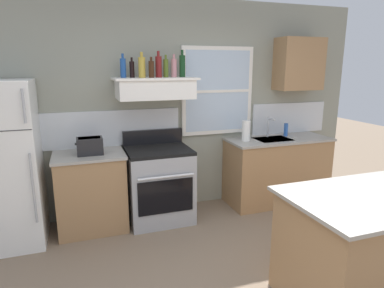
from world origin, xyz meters
The scene contains 20 objects.
back_wall centered at (0.03, 2.23, 1.35)m, with size 5.40×0.11×2.70m.
refrigerator centered at (-1.90, 1.84, 0.87)m, with size 0.70×0.72×1.75m.
counter_left_of_stove centered at (-1.05, 1.90, 0.46)m, with size 0.79×0.63×0.91m.
toaster centered at (-1.03, 1.86, 1.01)m, with size 0.30×0.20×0.19m.
stove_range centered at (-0.25, 1.86, 0.46)m, with size 0.76×0.69×1.09m.
range_hood_shelf centered at (-0.25, 1.96, 1.62)m, with size 0.96×0.52×0.24m.
bottle_blue_liqueur centered at (-0.61, 1.99, 1.86)m, with size 0.07×0.07×0.27m.
bottle_balsamic_dark centered at (-0.50, 2.02, 1.84)m, with size 0.06×0.06×0.23m.
bottle_champagne_gold_foil centered at (-0.40, 1.94, 1.87)m, with size 0.08×0.08×0.29m.
bottle_brown_stout centered at (-0.29, 1.92, 1.84)m, with size 0.06×0.06×0.23m.
bottle_red_label_wine centered at (-0.20, 1.97, 1.87)m, with size 0.07×0.07×0.30m.
bottle_olive_oil_square centered at (-0.10, 1.99, 1.85)m, with size 0.06×0.06×0.26m.
bottle_rose_pink centered at (0.01, 2.02, 1.86)m, with size 0.07×0.07×0.27m.
bottle_dark_green_wine centered at (0.10, 2.00, 1.88)m, with size 0.07×0.07×0.32m.
counter_right_with_sink centered at (1.45, 1.90, 0.46)m, with size 1.43×0.63×0.91m.
sink_faucet centered at (1.35, 2.00, 1.08)m, with size 0.03×0.17×0.28m.
paper_towel_roll centered at (0.95, 1.90, 1.04)m, with size 0.11×0.11×0.27m, color white.
dish_soap_bottle centered at (1.63, 2.00, 1.00)m, with size 0.06×0.06×0.18m, color blue.
kitchen_island centered at (1.01, -0.13, 0.46)m, with size 1.40×0.90×0.91m.
upper_cabinet_right centered at (1.80, 2.04, 1.90)m, with size 0.64×0.32×0.70m.
Camera 1 is at (-1.14, -1.95, 1.89)m, focal length 31.37 mm.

